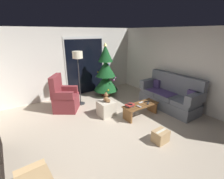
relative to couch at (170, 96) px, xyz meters
name	(u,v)px	position (x,y,z in m)	size (l,w,h in m)	color
ground_plane	(115,133)	(-2.32, -0.19, -0.40)	(7.00, 7.00, 0.00)	#B2A38E
wall_back	(67,64)	(-2.32, 2.87, 0.85)	(5.72, 0.12, 2.50)	silver
wall_right	(189,69)	(0.54, -0.19, 0.85)	(0.12, 6.00, 2.50)	silver
patio_door_frame	(85,66)	(-1.61, 2.80, 0.70)	(1.60, 0.02, 2.20)	silver
patio_door_glass	(86,67)	(-1.61, 2.78, 0.65)	(1.50, 0.02, 2.10)	black
couch	(170,96)	(0.00, 0.00, 0.00)	(0.82, 1.95, 1.08)	slate
coffee_table	(141,108)	(-1.20, 0.08, -0.15)	(1.10, 0.40, 0.38)	brown
remote_graphite	(148,103)	(-0.99, 0.00, -0.01)	(0.04, 0.16, 0.02)	#333338
remote_silver	(139,106)	(-1.36, -0.01, -0.01)	(0.04, 0.16, 0.02)	#ADADB2
remote_black	(147,101)	(-0.92, 0.10, -0.01)	(0.04, 0.16, 0.02)	black
remote_white	(141,102)	(-1.12, 0.17, -0.01)	(0.04, 0.16, 0.02)	silver
book_stack	(130,105)	(-1.57, 0.15, 0.02)	(0.25, 0.21, 0.07)	#4C4C51
cell_phone	(130,104)	(-1.57, 0.14, 0.06)	(0.07, 0.14, 0.01)	black
christmas_tree	(106,73)	(-1.13, 2.09, 0.48)	(0.92, 0.92, 1.99)	#4C1E19
armchair	(64,98)	(-2.88, 1.73, 0.00)	(0.96, 0.95, 1.13)	maroon
floor_lamp	(78,60)	(-2.29, 1.88, 1.11)	(0.32, 0.32, 1.78)	#2D2D30
ottoman	(106,109)	(-2.00, 0.70, -0.18)	(0.44, 0.44, 0.43)	beige
teddy_bear_chestnut	(106,98)	(-1.99, 0.69, 0.15)	(0.22, 0.21, 0.29)	brown
cardboard_box_taped_mid_floor	(160,136)	(-1.66, -1.04, -0.26)	(0.35, 0.28, 0.28)	tan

